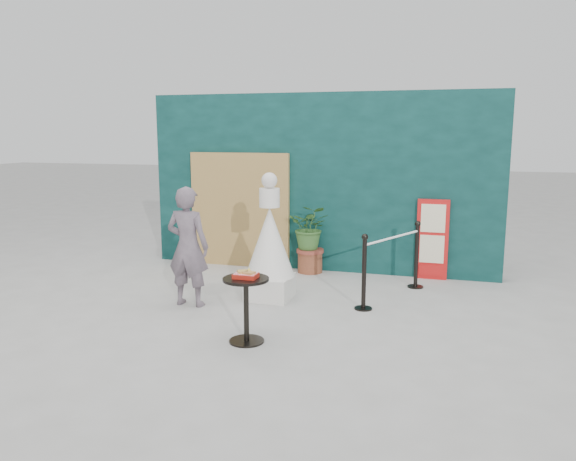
# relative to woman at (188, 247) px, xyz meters

# --- Properties ---
(ground) EXTENTS (60.00, 60.00, 0.00)m
(ground) POSITION_rel_woman_xyz_m (1.23, -0.58, -0.82)
(ground) COLOR #ADAAA5
(ground) RESTS_ON ground
(back_wall) EXTENTS (6.00, 0.30, 3.00)m
(back_wall) POSITION_rel_woman_xyz_m (1.23, 2.57, 0.68)
(back_wall) COLOR #092A28
(back_wall) RESTS_ON ground
(bamboo_fence) EXTENTS (1.80, 0.08, 2.00)m
(bamboo_fence) POSITION_rel_woman_xyz_m (-0.17, 2.36, 0.18)
(bamboo_fence) COLOR tan
(bamboo_fence) RESTS_ON ground
(woman) EXTENTS (0.61, 0.41, 1.64)m
(woman) POSITION_rel_woman_xyz_m (0.00, 0.00, 0.00)
(woman) COLOR slate
(woman) RESTS_ON ground
(menu_board) EXTENTS (0.50, 0.07, 1.30)m
(menu_board) POSITION_rel_woman_xyz_m (3.13, 2.37, -0.17)
(menu_board) COLOR red
(menu_board) RESTS_ON ground
(statue) EXTENTS (0.70, 0.70, 1.80)m
(statue) POSITION_rel_woman_xyz_m (0.97, 0.61, -0.09)
(statue) COLOR silver
(statue) RESTS_ON ground
(cafe_table) EXTENTS (0.52, 0.52, 0.75)m
(cafe_table) POSITION_rel_woman_xyz_m (1.24, -1.08, -0.32)
(cafe_table) COLOR black
(cafe_table) RESTS_ON ground
(food_basket) EXTENTS (0.26, 0.19, 0.11)m
(food_basket) POSITION_rel_woman_xyz_m (1.25, -1.08, -0.03)
(food_basket) COLOR #AB1E12
(food_basket) RESTS_ON cafe_table
(planter) EXTENTS (0.68, 0.59, 1.16)m
(planter) POSITION_rel_woman_xyz_m (1.15, 2.24, -0.15)
(planter) COLOR brown
(planter) RESTS_ON ground
(stanchion_barrier) EXTENTS (0.84, 1.54, 1.03)m
(stanchion_barrier) POSITION_rel_woman_xyz_m (2.63, 1.14, -0.33)
(stanchion_barrier) COLOR black
(stanchion_barrier) RESTS_ON ground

